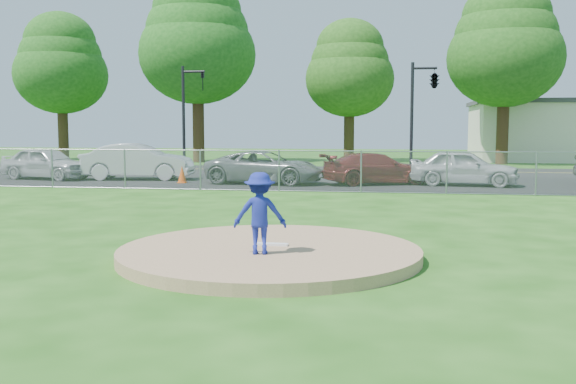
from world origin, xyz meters
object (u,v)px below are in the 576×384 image
object	(u,v)px
parked_car_white	(138,162)
pitcher	(260,213)
parked_car_darkred	(376,169)
parked_car_pearl	(464,167)
traffic_cone	(182,174)
parked_car_silver	(47,163)
tree_center	(350,68)
parked_car_gray	(265,167)
tree_right	(505,44)
traffic_signal_left	(188,109)
tree_far_left	(61,63)
tree_left	(197,39)
traffic_signal_center	(432,82)

from	to	relation	value
parked_car_white	pitcher	bearing A→B (deg)	-158.97
parked_car_darkred	parked_car_pearl	size ratio (longest dim) A/B	1.04
traffic_cone	parked_car_silver	size ratio (longest dim) A/B	0.17
parked_car_silver	tree_center	bearing A→B (deg)	-21.75
parked_car_silver	parked_car_gray	world-z (taller)	parked_car_silver
tree_right	tree_center	bearing A→B (deg)	168.69
traffic_signal_left	pitcher	size ratio (longest dim) A/B	4.03
parked_car_white	parked_car_pearl	size ratio (longest dim) A/B	1.15
tree_right	tree_far_left	bearing A→B (deg)	178.15
tree_left	traffic_signal_center	xyz separation A→B (m)	(14.97, -9.00, -3.63)
tree_right	pitcher	xyz separation A→B (m)	(-9.05, -32.59, -6.76)
traffic_cone	parked_car_darkred	world-z (taller)	parked_car_darkred
tree_center	parked_car_darkred	world-z (taller)	tree_center
tree_far_left	pitcher	xyz separation A→B (m)	(21.95, -33.59, -6.17)
parked_car_darkred	parked_car_silver	bearing A→B (deg)	65.95
tree_left	parked_car_gray	size ratio (longest dim) A/B	2.56
tree_right	parked_car_silver	xyz separation A→B (m)	(-22.42, -16.24, -6.91)
parked_car_darkred	parked_car_white	bearing A→B (deg)	62.85
parked_car_silver	parked_car_darkred	distance (m)	14.86
tree_far_left	parked_car_white	distance (m)	21.93
traffic_signal_left	pitcher	bearing A→B (deg)	-68.91
pitcher	tree_center	bearing A→B (deg)	-96.56
traffic_signal_center	tree_right	bearing A→B (deg)	63.29
traffic_signal_center	parked_car_pearl	bearing A→B (deg)	-81.32
traffic_signal_left	traffic_signal_center	size ratio (longest dim) A/B	1.00
tree_center	traffic_cone	world-z (taller)	tree_center
parked_car_pearl	parked_car_darkred	bearing A→B (deg)	98.63
tree_right	traffic_signal_left	world-z (taller)	tree_right
traffic_signal_left	pitcher	world-z (taller)	traffic_signal_left
tree_right	parked_car_gray	bearing A→B (deg)	-125.79
tree_left	tree_right	world-z (taller)	tree_left
traffic_cone	parked_car_gray	world-z (taller)	parked_car_gray
tree_left	parked_car_darkred	bearing A→B (deg)	-51.21
tree_right	parked_car_pearl	size ratio (longest dim) A/B	2.72
tree_left	tree_center	world-z (taller)	tree_left
tree_right	traffic_cone	distance (m)	24.35
tree_center	traffic_signal_left	bearing A→B (deg)	-122.90
tree_left	tree_center	size ratio (longest dim) A/B	1.27
parked_car_silver	traffic_signal_left	bearing A→B (deg)	-24.25
traffic_signal_left	parked_car_silver	bearing A→B (deg)	-126.75
parked_car_silver	pitcher	bearing A→B (deg)	-128.23
traffic_signal_center	parked_car_gray	distance (m)	10.66
tree_center	pitcher	world-z (taller)	tree_center
tree_left	tree_right	xyz separation A→B (m)	(20.00, 1.00, -0.59)
parked_car_gray	traffic_cone	bearing A→B (deg)	100.79
tree_center	tree_right	xyz separation A→B (m)	(10.00, -2.00, 1.18)
parked_car_silver	parked_car_pearl	distance (m)	18.37
tree_far_left	traffic_signal_left	size ratio (longest dim) A/B	1.92
traffic_cone	traffic_signal_left	bearing A→B (deg)	106.16
parked_car_gray	parked_car_darkred	distance (m)	4.62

